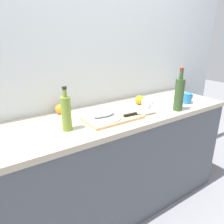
{
  "coord_description": "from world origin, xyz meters",
  "views": [
    {
      "loc": [
        -0.89,
        -1.26,
        1.47
      ],
      "look_at": [
        -0.09,
        -0.07,
        0.95
      ],
      "focal_mm": 33.69,
      "sensor_mm": 36.0,
      "label": 1
    }
  ],
  "objects_px": {
    "olive_oil_bottle": "(66,113)",
    "fish_fillet": "(104,114)",
    "white_plate": "(104,117)",
    "coffee_mug_1": "(187,98)",
    "orange_0": "(60,109)",
    "chef_knife": "(136,113)",
    "coffee_mug_0": "(146,106)",
    "cutting_board": "(112,117)",
    "wine_bottle": "(179,94)"
  },
  "relations": [
    {
      "from": "coffee_mug_1",
      "to": "olive_oil_bottle",
      "type": "bearing_deg",
      "value": 177.29
    },
    {
      "from": "white_plate",
      "to": "olive_oil_bottle",
      "type": "distance_m",
      "value": 0.29
    },
    {
      "from": "wine_bottle",
      "to": "orange_0",
      "type": "xyz_separation_m",
      "value": [
        -0.82,
        0.45,
        -0.1
      ]
    },
    {
      "from": "fish_fillet",
      "to": "cutting_board",
      "type": "bearing_deg",
      "value": 5.67
    },
    {
      "from": "olive_oil_bottle",
      "to": "orange_0",
      "type": "relative_size",
      "value": 3.79
    },
    {
      "from": "olive_oil_bottle",
      "to": "coffee_mug_1",
      "type": "height_order",
      "value": "olive_oil_bottle"
    },
    {
      "from": "white_plate",
      "to": "coffee_mug_0",
      "type": "bearing_deg",
      "value": -1.97
    },
    {
      "from": "fish_fillet",
      "to": "orange_0",
      "type": "bearing_deg",
      "value": 122.93
    },
    {
      "from": "wine_bottle",
      "to": "fish_fillet",
      "type": "bearing_deg",
      "value": 167.53
    },
    {
      "from": "fish_fillet",
      "to": "coffee_mug_1",
      "type": "relative_size",
      "value": 1.5
    },
    {
      "from": "coffee_mug_1",
      "to": "white_plate",
      "type": "bearing_deg",
      "value": 176.37
    },
    {
      "from": "wine_bottle",
      "to": "coffee_mug_1",
      "type": "xyz_separation_m",
      "value": [
        0.22,
        0.08,
        -0.09
      ]
    },
    {
      "from": "chef_knife",
      "to": "orange_0",
      "type": "distance_m",
      "value": 0.59
    },
    {
      "from": "chef_knife",
      "to": "coffee_mug_1",
      "type": "distance_m",
      "value": 0.6
    },
    {
      "from": "cutting_board",
      "to": "white_plate",
      "type": "distance_m",
      "value": 0.08
    },
    {
      "from": "white_plate",
      "to": "orange_0",
      "type": "distance_m",
      "value": 0.37
    },
    {
      "from": "white_plate",
      "to": "coffee_mug_1",
      "type": "distance_m",
      "value": 0.85
    },
    {
      "from": "cutting_board",
      "to": "coffee_mug_0",
      "type": "bearing_deg",
      "value": -3.79
    },
    {
      "from": "orange_0",
      "to": "wine_bottle",
      "type": "bearing_deg",
      "value": -28.66
    },
    {
      "from": "fish_fillet",
      "to": "coffee_mug_1",
      "type": "distance_m",
      "value": 0.85
    },
    {
      "from": "chef_knife",
      "to": "orange_0",
      "type": "bearing_deg",
      "value": 144.12
    },
    {
      "from": "wine_bottle",
      "to": "orange_0",
      "type": "relative_size",
      "value": 4.53
    },
    {
      "from": "wine_bottle",
      "to": "coffee_mug_1",
      "type": "bearing_deg",
      "value": 20.39
    },
    {
      "from": "chef_knife",
      "to": "coffee_mug_1",
      "type": "height_order",
      "value": "coffee_mug_1"
    },
    {
      "from": "fish_fillet",
      "to": "orange_0",
      "type": "xyz_separation_m",
      "value": [
        -0.2,
        0.31,
        -0.02
      ]
    },
    {
      "from": "white_plate",
      "to": "coffee_mug_1",
      "type": "xyz_separation_m",
      "value": [
        0.84,
        -0.05,
        0.02
      ]
    },
    {
      "from": "orange_0",
      "to": "coffee_mug_1",
      "type": "bearing_deg",
      "value": -19.26
    },
    {
      "from": "wine_bottle",
      "to": "orange_0",
      "type": "distance_m",
      "value": 0.94
    },
    {
      "from": "cutting_board",
      "to": "chef_knife",
      "type": "bearing_deg",
      "value": -25.45
    },
    {
      "from": "white_plate",
      "to": "chef_knife",
      "type": "relative_size",
      "value": 0.82
    },
    {
      "from": "fish_fillet",
      "to": "olive_oil_bottle",
      "type": "height_order",
      "value": "olive_oil_bottle"
    },
    {
      "from": "fish_fillet",
      "to": "coffee_mug_0",
      "type": "bearing_deg",
      "value": -1.97
    },
    {
      "from": "olive_oil_bottle",
      "to": "fish_fillet",
      "type": "bearing_deg",
      "value": 0.12
    },
    {
      "from": "coffee_mug_0",
      "to": "orange_0",
      "type": "height_order",
      "value": "coffee_mug_0"
    },
    {
      "from": "white_plate",
      "to": "coffee_mug_0",
      "type": "height_order",
      "value": "coffee_mug_0"
    },
    {
      "from": "chef_knife",
      "to": "olive_oil_bottle",
      "type": "xyz_separation_m",
      "value": [
        -0.52,
        0.07,
        0.09
      ]
    },
    {
      "from": "white_plate",
      "to": "coffee_mug_1",
      "type": "height_order",
      "value": "coffee_mug_1"
    },
    {
      "from": "white_plate",
      "to": "fish_fillet",
      "type": "xyz_separation_m",
      "value": [
        0.0,
        -0.0,
        0.03
      ]
    },
    {
      "from": "cutting_board",
      "to": "wine_bottle",
      "type": "distance_m",
      "value": 0.58
    },
    {
      "from": "fish_fillet",
      "to": "coffee_mug_1",
      "type": "xyz_separation_m",
      "value": [
        0.84,
        -0.05,
        -0.01
      ]
    },
    {
      "from": "cutting_board",
      "to": "wine_bottle",
      "type": "bearing_deg",
      "value": -14.86
    },
    {
      "from": "cutting_board",
      "to": "orange_0",
      "type": "bearing_deg",
      "value": 132.3
    },
    {
      "from": "coffee_mug_1",
      "to": "orange_0",
      "type": "distance_m",
      "value": 1.11
    },
    {
      "from": "fish_fillet",
      "to": "coffee_mug_0",
      "type": "distance_m",
      "value": 0.39
    },
    {
      "from": "cutting_board",
      "to": "coffee_mug_1",
      "type": "bearing_deg",
      "value": -4.53
    },
    {
      "from": "olive_oil_bottle",
      "to": "orange_0",
      "type": "distance_m",
      "value": 0.33
    },
    {
      "from": "coffee_mug_0",
      "to": "coffee_mug_1",
      "type": "height_order",
      "value": "coffee_mug_0"
    },
    {
      "from": "wine_bottle",
      "to": "orange_0",
      "type": "height_order",
      "value": "wine_bottle"
    },
    {
      "from": "coffee_mug_0",
      "to": "cutting_board",
      "type": "bearing_deg",
      "value": 176.21
    },
    {
      "from": "fish_fillet",
      "to": "olive_oil_bottle",
      "type": "xyz_separation_m",
      "value": [
        -0.27,
        -0.0,
        0.06
      ]
    }
  ]
}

